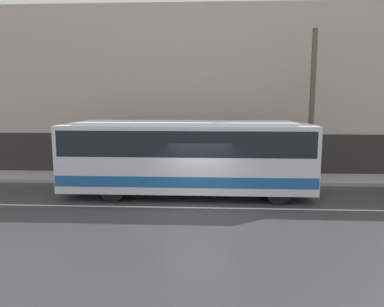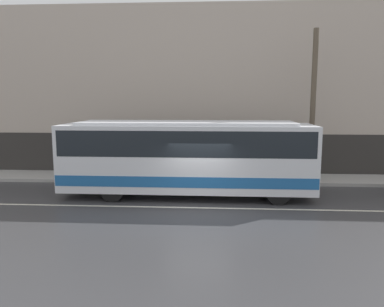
# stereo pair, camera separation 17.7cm
# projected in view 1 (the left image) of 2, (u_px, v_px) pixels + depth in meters

# --- Properties ---
(ground_plane) EXTENTS (60.00, 60.00, 0.00)m
(ground_plane) POSITION_uv_depth(u_px,v_px,m) (199.00, 208.00, 14.78)
(ground_plane) COLOR #38383A
(sidewalk) EXTENTS (60.00, 2.38, 0.16)m
(sidewalk) POSITION_uv_depth(u_px,v_px,m) (203.00, 178.00, 19.89)
(sidewalk) COLOR #A09E99
(sidewalk) RESTS_ON ground_plane
(building_facade) EXTENTS (60.00, 0.35, 9.33)m
(building_facade) POSITION_uv_depth(u_px,v_px,m) (204.00, 94.00, 20.56)
(building_facade) COLOR #B7A899
(building_facade) RESTS_ON ground_plane
(lane_stripe) EXTENTS (54.00, 0.14, 0.01)m
(lane_stripe) POSITION_uv_depth(u_px,v_px,m) (199.00, 208.00, 14.77)
(lane_stripe) COLOR beige
(lane_stripe) RESTS_ON ground_plane
(transit_bus) EXTENTS (10.86, 2.57, 3.29)m
(transit_bus) POSITION_uv_depth(u_px,v_px,m) (187.00, 155.00, 16.31)
(transit_bus) COLOR silver
(transit_bus) RESTS_ON ground_plane
(utility_pole_near) EXTENTS (0.26, 0.26, 7.44)m
(utility_pole_near) POSITION_uv_depth(u_px,v_px,m) (312.00, 107.00, 18.43)
(utility_pole_near) COLOR brown
(utility_pole_near) RESTS_ON sidewalk
(pedestrian_waiting) EXTENTS (0.36, 0.36, 1.72)m
(pedestrian_waiting) POSITION_uv_depth(u_px,v_px,m) (135.00, 159.00, 20.72)
(pedestrian_waiting) COLOR navy
(pedestrian_waiting) RESTS_ON sidewalk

